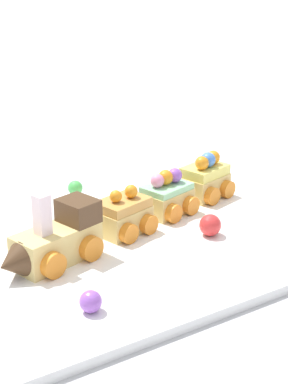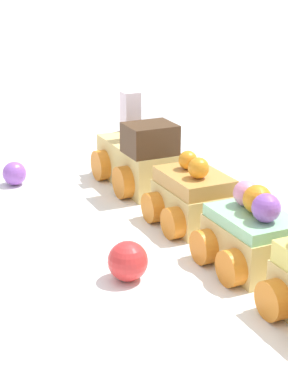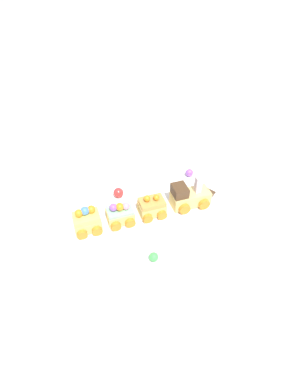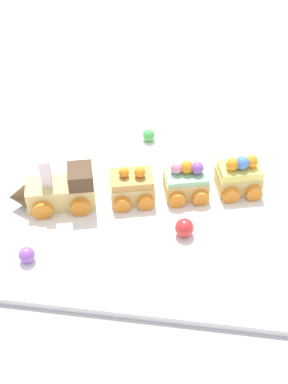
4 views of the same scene
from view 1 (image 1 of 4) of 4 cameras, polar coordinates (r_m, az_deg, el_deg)
ground_plane at (r=0.83m, az=-0.29°, el=-4.66°), size 10.00×10.00×0.00m
display_board at (r=0.83m, az=-0.29°, el=-4.28°), size 0.76×0.39×0.01m
cake_train_locomotive at (r=0.75m, az=-8.14°, el=-4.45°), size 0.14×0.09×0.09m
cake_car_caramel at (r=0.83m, az=-1.88°, el=-2.14°), size 0.08×0.08×0.06m
cake_car_mint at (r=0.89m, az=2.02°, el=-0.44°), size 0.08×0.08×0.06m
cake_car_lemon at (r=0.95m, az=5.43°, el=1.11°), size 0.08×0.08×0.07m
gumball_purple at (r=0.66m, az=-4.77°, el=-9.68°), size 0.02×0.02×0.02m
gumball_red at (r=0.82m, az=5.91°, el=-2.94°), size 0.03×0.03×0.03m
gumball_green at (r=0.96m, az=-6.13°, el=0.36°), size 0.02×0.02×0.02m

